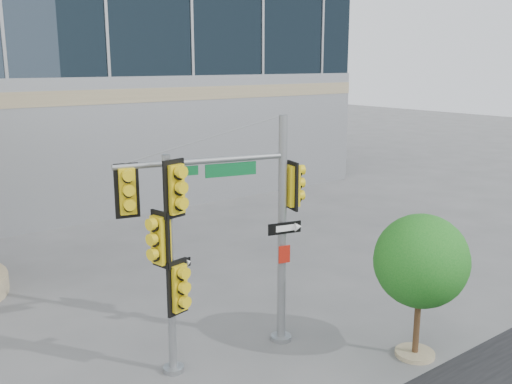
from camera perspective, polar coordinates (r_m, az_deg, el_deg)
ground at (r=13.32m, az=3.80°, el=-16.80°), size 120.00×120.00×0.00m
main_signal_pole at (r=12.73m, az=-1.30°, el=-1.77°), size 4.15×1.33×5.44m
secondary_signal_pole at (r=11.90m, az=-8.53°, el=-5.79°), size 0.88×0.63×4.78m
street_tree at (r=13.27m, az=16.21°, el=-6.95°), size 2.15×2.10×3.35m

